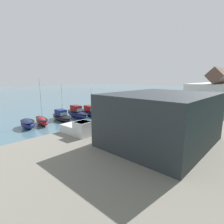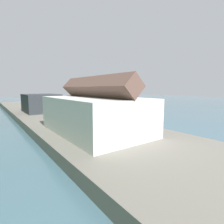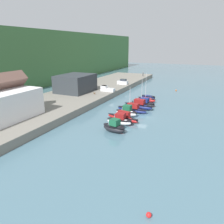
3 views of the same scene
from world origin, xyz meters
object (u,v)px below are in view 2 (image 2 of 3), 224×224
(parked_car_1, at_px, (51,103))
(moored_boat_4, at_px, (115,112))
(moored_boat_1, at_px, (137,115))
(mooring_buoy_1, at_px, (87,105))
(moored_boat_5, at_px, (111,110))
(person_on_quay, at_px, (38,100))
(moored_boat_8, at_px, (95,108))
(pickup_truck_0, at_px, (64,106))
(moored_boat_6, at_px, (106,110))
(moored_boat_7, at_px, (99,109))
(moored_boat_2, at_px, (130,114))
(dog_on_quay, at_px, (67,109))
(moored_boat_0, at_px, (147,116))
(moored_boat_3, at_px, (122,112))

(parked_car_1, bearing_deg, moored_boat_4, -153.13)
(moored_boat_1, relative_size, mooring_buoy_1, 11.11)
(moored_boat_5, xyz_separation_m, person_on_quay, (51.34, 14.25, 1.84))
(moored_boat_1, bearing_deg, parked_car_1, 17.19)
(moored_boat_8, relative_size, pickup_truck_0, 1.07)
(moored_boat_6, relative_size, parked_car_1, 1.85)
(moored_boat_4, distance_m, moored_boat_7, 11.99)
(moored_boat_8, height_order, pickup_truck_0, pickup_truck_0)
(pickup_truck_0, bearing_deg, moored_boat_5, -127.72)
(moored_boat_1, xyz_separation_m, person_on_quay, (65.05, 14.32, 1.87))
(moored_boat_2, height_order, mooring_buoy_1, moored_boat_2)
(moored_boat_4, height_order, person_on_quay, moored_boat_4)
(moored_boat_1, bearing_deg, moored_boat_8, -2.67)
(pickup_truck_0, xyz_separation_m, dog_on_quay, (-6.30, 1.32, -0.36))
(moored_boat_6, bearing_deg, person_on_quay, 21.34)
(moored_boat_4, distance_m, moored_boat_5, 3.50)
(moored_boat_4, distance_m, moored_boat_6, 7.39)
(moored_boat_4, xyz_separation_m, parked_car_1, (28.83, 14.24, 1.82))
(parked_car_1, bearing_deg, moored_boat_6, -144.26)
(moored_boat_7, bearing_deg, dog_on_quay, 115.23)
(moored_boat_5, bearing_deg, moored_boat_1, -174.38)
(moored_boat_0, distance_m, person_on_quay, 70.84)
(moored_boat_1, bearing_deg, person_on_quay, 8.69)
(moored_boat_3, xyz_separation_m, parked_car_1, (32.65, 14.15, 1.64))
(moored_boat_6, bearing_deg, moored_boat_5, -179.56)
(moored_boat_1, xyz_separation_m, moored_boat_3, (6.44, 0.80, 0.05))
(moored_boat_2, relative_size, moored_boat_4, 0.99)
(moored_boat_2, bearing_deg, mooring_buoy_1, 4.85)
(parked_car_1, relative_size, dog_on_quay, 5.14)
(moored_boat_7, height_order, person_on_quay, moored_boat_7)
(moored_boat_0, distance_m, dog_on_quay, 27.72)
(moored_boat_1, height_order, moored_boat_5, moored_boat_5)
(moored_boat_0, xyz_separation_m, moored_boat_6, (21.79, 0.34, -0.18))
(mooring_buoy_1, bearing_deg, moored_boat_3, 170.28)
(pickup_truck_0, distance_m, dog_on_quay, 6.45)
(moored_boat_6, relative_size, person_on_quay, 3.65)
(parked_car_1, xyz_separation_m, pickup_truck_0, (-14.94, -0.05, -0.10))
(moored_boat_5, distance_m, moored_boat_7, 8.54)
(moored_boat_1, height_order, moored_boat_6, moored_boat_6)
(moored_boat_0, relative_size, person_on_quay, 2.54)
(mooring_buoy_1, bearing_deg, moored_boat_6, 168.33)
(moored_boat_0, xyz_separation_m, parked_car_1, (43.29, 15.48, 1.68))
(moored_boat_0, height_order, pickup_truck_0, pickup_truck_0)
(moored_boat_3, bearing_deg, moored_boat_8, 0.61)
(moored_boat_3, bearing_deg, moored_boat_2, -171.26)
(moored_boat_6, xyz_separation_m, parked_car_1, (21.50, 15.14, 1.86))
(moored_boat_2, relative_size, parked_car_1, 2.07)
(moored_boat_1, distance_m, pickup_truck_0, 28.42)
(moored_boat_0, relative_size, parked_car_1, 1.29)
(moored_boat_8, xyz_separation_m, pickup_truck_0, (-0.93, 14.43, 1.79))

